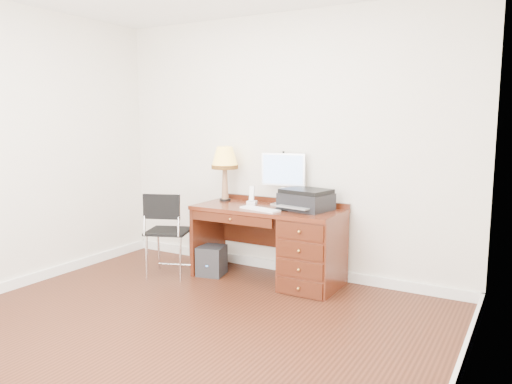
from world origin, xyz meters
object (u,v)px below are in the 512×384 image
Objects in this scene: desk at (297,244)px; equipment_box at (212,260)px; phone at (252,199)px; chair at (164,226)px; printer at (306,200)px; leg_lamp at (225,161)px; monitor at (284,172)px.

equipment_box is (-0.91, -0.16, -0.26)m from desk.
phone is 0.94m from chair.
printer reaches higher than chair.
chair reaches higher than desk.
printer is 1.48m from chair.
leg_lamp reaches higher than desk.
desk is 0.67m from phone.
printer is at bearing -0.37° from equipment_box.
leg_lamp is at bearing 172.40° from desk.
equipment_box is (-0.98, -0.21, -0.70)m from printer.
chair is 0.62m from equipment_box.
desk is at bearing -128.24° from printer.
chair is (-1.03, -0.67, -0.55)m from monitor.
monitor is at bearing 17.55° from equipment_box.
monitor is 0.44m from printer.
leg_lamp is 1.91× the size of equipment_box.
leg_lamp is at bearing 79.12° from equipment_box.
leg_lamp is (-0.99, 0.07, 0.33)m from printer.
monitor is at bearing 165.02° from printer.
leg_lamp is at bearing 179.90° from monitor.
chair is at bearing -160.62° from desk.
leg_lamp reaches higher than printer.
leg_lamp reaches higher than monitor.
desk is at bearing -18.26° from phone.
monitor reaches higher than equipment_box.
phone reaches higher than desk.
desk is 7.68× the size of phone.
printer is 1.70× the size of equipment_box.
monitor is 1.35m from chair.
desk is at bearing -2.88° from equipment_box.
chair is at bearing -122.82° from leg_lamp.
printer is 0.60m from phone.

